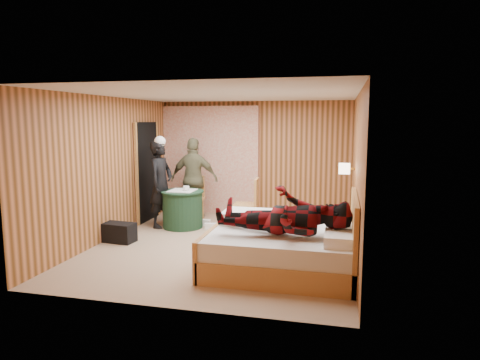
% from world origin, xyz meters
% --- Properties ---
extents(floor, '(4.20, 5.00, 0.01)m').
position_xyz_m(floor, '(0.00, 0.00, 0.00)').
color(floor, tan).
rests_on(floor, ground).
extents(ceiling, '(4.20, 5.00, 0.01)m').
position_xyz_m(ceiling, '(0.00, 0.00, 2.50)').
color(ceiling, silver).
rests_on(ceiling, wall_back).
extents(wall_back, '(4.20, 0.02, 2.50)m').
position_xyz_m(wall_back, '(0.00, 2.50, 1.25)').
color(wall_back, '#C5794B').
rests_on(wall_back, floor).
extents(wall_left, '(0.02, 5.00, 2.50)m').
position_xyz_m(wall_left, '(-2.10, 0.00, 1.25)').
color(wall_left, '#C5794B').
rests_on(wall_left, floor).
extents(wall_right, '(0.02, 5.00, 2.50)m').
position_xyz_m(wall_right, '(2.10, 0.00, 1.25)').
color(wall_right, '#C5794B').
rests_on(wall_right, floor).
extents(curtain, '(2.20, 0.08, 2.40)m').
position_xyz_m(curtain, '(-1.00, 2.43, 1.20)').
color(curtain, beige).
rests_on(curtain, floor).
extents(doorway, '(0.06, 0.90, 2.05)m').
position_xyz_m(doorway, '(-2.06, 1.40, 1.02)').
color(doorway, black).
rests_on(doorway, floor).
extents(wall_lamp, '(0.26, 0.24, 0.16)m').
position_xyz_m(wall_lamp, '(1.92, 0.45, 1.30)').
color(wall_lamp, gold).
rests_on(wall_lamp, wall_right).
extents(bed, '(2.03, 1.60, 1.10)m').
position_xyz_m(bed, '(1.12, -0.99, 0.32)').
color(bed, tan).
rests_on(bed, floor).
extents(nightstand, '(0.40, 0.54, 0.52)m').
position_xyz_m(nightstand, '(1.88, 0.67, 0.27)').
color(nightstand, tan).
rests_on(nightstand, floor).
extents(round_table, '(0.83, 0.83, 0.74)m').
position_xyz_m(round_table, '(-1.12, 0.98, 0.37)').
color(round_table, '#1D3F26').
rests_on(round_table, floor).
extents(chair_far, '(0.45, 0.45, 0.93)m').
position_xyz_m(chair_far, '(-1.13, 1.64, 0.54)').
color(chair_far, tan).
rests_on(chair_far, floor).
extents(chair_near, '(0.48, 0.48, 1.00)m').
position_xyz_m(chair_near, '(0.22, 1.06, 0.58)').
color(chair_near, tan).
rests_on(chair_near, floor).
extents(duffel_bag, '(0.61, 0.37, 0.33)m').
position_xyz_m(duffel_bag, '(-1.85, -0.23, 0.17)').
color(duffel_bag, black).
rests_on(duffel_bag, floor).
extents(sneaker_left, '(0.27, 0.12, 0.12)m').
position_xyz_m(sneaker_left, '(-0.77, 1.23, 0.06)').
color(sneaker_left, white).
rests_on(sneaker_left, floor).
extents(sneaker_right, '(0.25, 0.15, 0.11)m').
position_xyz_m(sneaker_right, '(-0.55, 1.00, 0.05)').
color(sneaker_right, white).
rests_on(sneaker_right, floor).
extents(woman_standing, '(0.49, 0.67, 1.71)m').
position_xyz_m(woman_standing, '(-1.55, 0.94, 0.85)').
color(woman_standing, black).
rests_on(woman_standing, floor).
extents(man_at_table, '(1.02, 0.45, 1.72)m').
position_xyz_m(man_at_table, '(-1.12, 1.68, 0.86)').
color(man_at_table, '#666444').
rests_on(man_at_table, floor).
extents(man_on_bed, '(0.86, 0.67, 1.77)m').
position_xyz_m(man_on_bed, '(1.15, -1.22, 0.98)').
color(man_on_bed, '#62090C').
rests_on(man_on_bed, bed).
extents(book_lower, '(0.20, 0.25, 0.02)m').
position_xyz_m(book_lower, '(1.88, 0.62, 0.53)').
color(book_lower, white).
rests_on(book_lower, nightstand).
extents(book_upper, '(0.17, 0.23, 0.02)m').
position_xyz_m(book_upper, '(1.88, 0.62, 0.55)').
color(book_upper, white).
rests_on(book_upper, nightstand).
extents(cup_nightstand, '(0.13, 0.13, 0.09)m').
position_xyz_m(cup_nightstand, '(1.88, 0.80, 0.57)').
color(cup_nightstand, white).
rests_on(cup_nightstand, nightstand).
extents(cup_table, '(0.13, 0.13, 0.10)m').
position_xyz_m(cup_table, '(-1.02, 0.93, 0.79)').
color(cup_table, white).
rests_on(cup_table, round_table).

